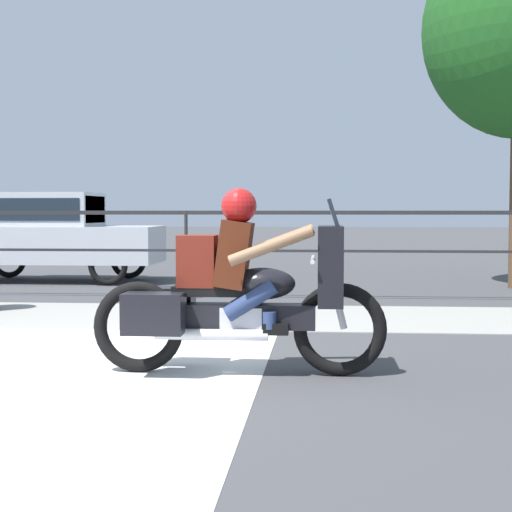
# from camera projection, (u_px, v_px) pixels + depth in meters

# --- Properties ---
(ground_plane) EXTENTS (120.00, 120.00, 0.00)m
(ground_plane) POSITION_uv_depth(u_px,v_px,m) (77.00, 370.00, 6.59)
(ground_plane) COLOR #424244
(sidewalk_band) EXTENTS (44.00, 2.40, 0.01)m
(sidewalk_band) POSITION_uv_depth(u_px,v_px,m) (160.00, 316.00, 9.97)
(sidewalk_band) COLOR #99968E
(sidewalk_band) RESTS_ON ground
(crosswalk_band) EXTENTS (3.45, 6.00, 0.01)m
(crosswalk_band) POSITION_uv_depth(u_px,v_px,m) (51.00, 374.00, 6.40)
(crosswalk_band) COLOR silver
(crosswalk_band) RESTS_ON ground
(fence_railing) EXTENTS (36.00, 0.05, 1.34)m
(fence_railing) POSITION_uv_depth(u_px,v_px,m) (186.00, 230.00, 11.87)
(fence_railing) COLOR #232326
(fence_railing) RESTS_ON ground
(motorcycle) EXTENTS (2.41, 0.76, 1.52)m
(motorcycle) POSITION_uv_depth(u_px,v_px,m) (238.00, 291.00, 6.38)
(motorcycle) COLOR black
(motorcycle) RESTS_ON ground
(parked_car) EXTENTS (3.94, 1.62, 1.68)m
(parked_car) POSITION_uv_depth(u_px,v_px,m) (50.00, 231.00, 14.83)
(parked_car) COLOR #B7BCC4
(parked_car) RESTS_ON ground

